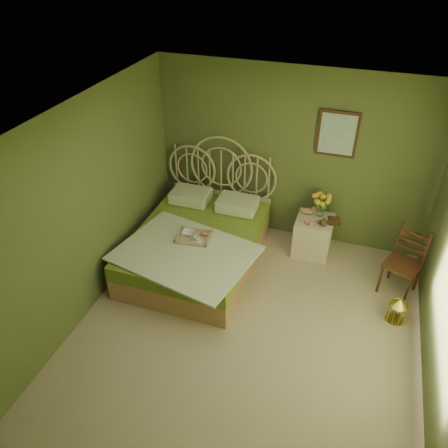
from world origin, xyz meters
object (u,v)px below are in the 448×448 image
(chair, at_px, (404,257))
(birdcage, at_px, (397,310))
(bed, at_px, (198,242))
(nightstand, at_px, (314,231))

(chair, bearing_deg, birdcage, -67.76)
(bed, height_order, birdcage, bed)
(nightstand, bearing_deg, bed, -153.88)
(bed, bearing_deg, birdcage, -6.37)
(nightstand, distance_m, chair, 1.30)
(chair, distance_m, birdcage, 0.73)
(chair, bearing_deg, nightstand, -177.08)
(chair, height_order, birdcage, chair)
(bed, bearing_deg, chair, 6.76)
(bed, distance_m, nightstand, 1.71)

